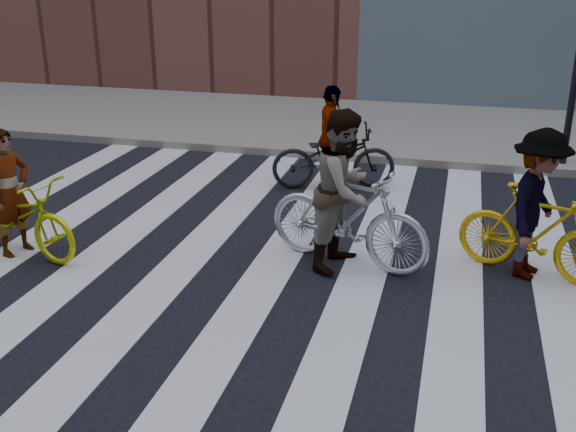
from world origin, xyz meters
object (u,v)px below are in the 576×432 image
at_px(bike_silver_mid, 348,216).
at_px(rider_right, 536,205).
at_px(rider_mid, 345,190).
at_px(rider_rear, 331,138).
at_px(bike_yellow_right, 537,232).
at_px(bike_yellow_left, 17,215).
at_px(bike_dark_rear, 334,157).
at_px(rider_left, 10,192).

distance_m(bike_silver_mid, rider_right, 2.16).
bearing_deg(rider_right, rider_mid, 114.81).
relative_size(rider_right, rider_rear, 1.06).
xyz_separation_m(bike_silver_mid, rider_right, (2.13, 0.25, 0.26)).
bearing_deg(rider_rear, bike_yellow_right, -147.62).
height_order(bike_yellow_left, bike_dark_rear, bike_dark_rear).
xyz_separation_m(bike_yellow_left, rider_right, (6.19, 0.97, 0.37)).
distance_m(rider_left, rider_mid, 4.13).
bearing_deg(bike_dark_rear, rider_right, -148.60).
relative_size(bike_silver_mid, rider_right, 1.18).
xyz_separation_m(bike_dark_rear, rider_rear, (-0.05, 0.00, 0.32)).
height_order(bike_yellow_right, rider_mid, rider_mid).
bearing_deg(bike_dark_rear, rider_left, 120.05).
relative_size(bike_yellow_right, rider_mid, 0.95).
relative_size(bike_silver_mid, rider_mid, 1.09).
distance_m(bike_yellow_left, rider_left, 0.30).
bearing_deg(rider_right, bike_silver_mid, 114.96).
distance_m(bike_dark_rear, rider_left, 4.92).
relative_size(bike_yellow_left, rider_rear, 1.18).
xyz_separation_m(bike_yellow_left, bike_yellow_right, (6.24, 0.97, 0.03)).
height_order(bike_silver_mid, bike_yellow_right, bike_silver_mid).
bearing_deg(bike_yellow_left, bike_yellow_right, -66.53).
xyz_separation_m(rider_right, rider_rear, (-2.91, 2.59, -0.05)).
relative_size(rider_mid, rider_rear, 1.15).
xyz_separation_m(bike_silver_mid, bike_dark_rear, (-0.73, 2.84, -0.11)).
height_order(bike_silver_mid, rider_right, rider_right).
bearing_deg(bike_yellow_left, rider_rear, -28.05).
bearing_deg(rider_mid, rider_rear, 30.62).
distance_m(bike_yellow_left, bike_yellow_right, 6.31).
distance_m(bike_yellow_right, rider_rear, 3.94).
height_order(bike_yellow_right, rider_rear, rider_rear).
bearing_deg(bike_silver_mid, bike_yellow_left, 116.32).
bearing_deg(rider_right, rider_left, 117.09).
bearing_deg(bike_yellow_left, bike_dark_rear, -28.48).
bearing_deg(bike_silver_mid, rider_mid, 106.27).
relative_size(rider_mid, rider_right, 1.09).
distance_m(bike_yellow_right, rider_right, 0.34).
distance_m(bike_yellow_right, bike_dark_rear, 3.89).
relative_size(rider_left, rider_mid, 0.84).
xyz_separation_m(bike_yellow_left, bike_silver_mid, (4.06, 0.72, 0.11)).
bearing_deg(bike_yellow_left, rider_mid, -65.19).
bearing_deg(rider_left, bike_dark_rear, -28.91).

